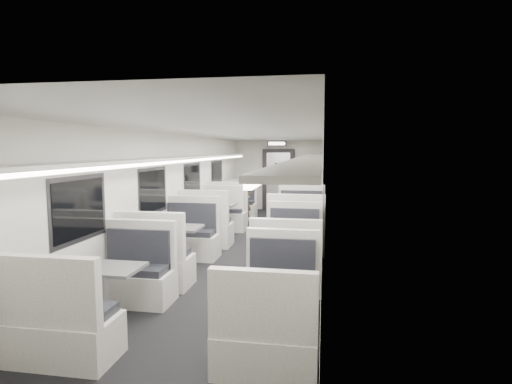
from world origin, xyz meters
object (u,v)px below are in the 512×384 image
(booth_right_a, at_px, (303,213))
(exit_sign, at_px, (277,144))
(passenger, at_px, (243,200))
(booth_left_c, at_px, (175,248))
(booth_right_d, at_px, (275,307))
(vestibule_door, at_px, (278,180))
(booth_left_b, at_px, (216,220))
(booth_right_b, at_px, (299,225))
(booth_right_c, at_px, (291,253))
(booth_left_a, at_px, (232,210))
(booth_left_d, at_px, (105,296))

(booth_right_a, relative_size, exit_sign, 3.12)
(passenger, bearing_deg, booth_left_c, -78.40)
(booth_left_c, distance_m, booth_right_a, 4.94)
(booth_right_d, relative_size, vestibule_door, 0.93)
(booth_left_b, distance_m, exit_sign, 4.57)
(booth_right_a, bearing_deg, booth_left_b, -137.37)
(booth_left_b, bearing_deg, passenger, 76.32)
(exit_sign, bearing_deg, booth_left_c, -98.46)
(booth_left_c, relative_size, passenger, 1.57)
(booth_left_c, xyz_separation_m, exit_sign, (1.00, 6.72, 1.88))
(booth_left_b, distance_m, vestibule_door, 4.69)
(booth_left_b, bearing_deg, vestibule_door, 77.57)
(booth_right_b, bearing_deg, booth_left_c, -130.69)
(booth_left_c, xyz_separation_m, booth_right_c, (2.00, 0.06, -0.02))
(booth_left_b, xyz_separation_m, passenger, (0.37, 1.51, 0.29))
(booth_left_c, relative_size, booth_right_d, 1.13)
(booth_left_a, relative_size, booth_right_c, 1.05)
(booth_right_a, relative_size, booth_right_c, 0.93)
(booth_left_c, bearing_deg, passenger, 84.98)
(booth_right_c, bearing_deg, vestibule_door, 97.96)
(booth_left_b, distance_m, booth_left_c, 2.68)
(booth_right_a, distance_m, booth_right_c, 4.45)
(booth_left_c, relative_size, exit_sign, 3.57)
(booth_right_a, bearing_deg, booth_right_b, -90.00)
(passenger, bearing_deg, booth_right_b, -32.13)
(booth_left_c, bearing_deg, booth_left_a, 90.00)
(booth_right_c, bearing_deg, passenger, 111.60)
(booth_left_c, xyz_separation_m, vestibule_door, (1.00, 7.21, 0.64))
(booth_left_c, bearing_deg, exit_sign, 81.54)
(booth_left_b, height_order, passenger, passenger)
(booth_right_b, xyz_separation_m, booth_right_d, (0.00, -4.51, -0.06))
(booth_left_d, relative_size, booth_right_d, 1.06)
(booth_left_c, relative_size, booth_right_a, 1.14)
(booth_left_b, height_order, booth_left_d, booth_left_b)
(booth_left_a, height_order, booth_right_d, booth_left_a)
(booth_right_a, bearing_deg, booth_right_d, -90.00)
(exit_sign, bearing_deg, vestibule_door, 90.00)
(booth_left_b, height_order, booth_left_c, booth_left_b)
(booth_left_b, distance_m, booth_right_a, 2.72)
(booth_right_d, xyz_separation_m, vestibule_door, (-1.00, 9.40, 0.69))
(passenger, xyz_separation_m, exit_sign, (0.63, 2.54, 1.58))
(booth_left_d, bearing_deg, vestibule_door, 83.96)
(booth_right_a, relative_size, passenger, 1.37)
(booth_left_b, xyz_separation_m, booth_right_a, (2.00, 1.84, -0.07))
(booth_left_d, relative_size, booth_right_a, 1.08)
(booth_right_c, height_order, passenger, passenger)
(booth_right_b, height_order, booth_right_d, booth_right_b)
(booth_right_a, height_order, exit_sign, exit_sign)
(booth_left_c, bearing_deg, vestibule_door, 82.11)
(booth_right_b, xyz_separation_m, passenger, (-1.63, 1.86, 0.30))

